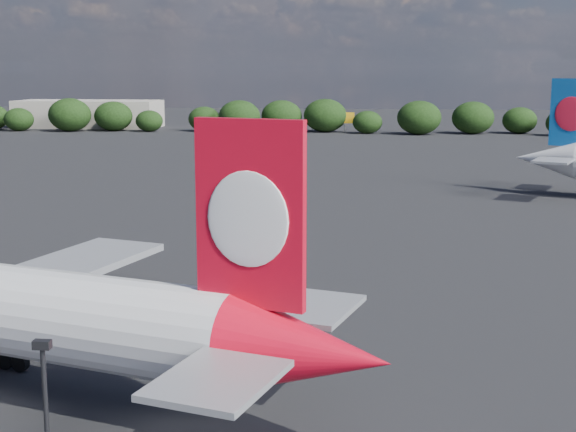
# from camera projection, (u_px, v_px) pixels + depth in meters

# --- Properties ---
(ground) EXTENTS (500.00, 500.00, 0.00)m
(ground) POSITION_uv_depth(u_px,v_px,m) (208.00, 207.00, 103.56)
(ground) COLOR black
(ground) RESTS_ON ground
(terminal_building) EXTENTS (42.00, 16.00, 8.00)m
(terminal_building) POSITION_uv_depth(u_px,v_px,m) (89.00, 114.00, 239.14)
(terminal_building) COLOR #A4998D
(terminal_building) RESTS_ON ground
(highway_sign) EXTENTS (6.00, 0.30, 4.50)m
(highway_sign) POSITION_uv_depth(u_px,v_px,m) (234.00, 122.00, 218.31)
(highway_sign) COLOR #135F1A
(highway_sign) RESTS_ON ground
(billboard_yellow) EXTENTS (5.00, 0.30, 5.50)m
(billboard_yellow) POSITION_uv_depth(u_px,v_px,m) (345.00, 118.00, 220.61)
(billboard_yellow) COLOR #F5AE15
(billboard_yellow) RESTS_ON ground
(horizon_treeline) EXTENTS (205.58, 16.04, 9.30)m
(horizon_treeline) POSITION_uv_depth(u_px,v_px,m) (340.00, 118.00, 217.80)
(horizon_treeline) COLOR black
(horizon_treeline) RESTS_ON ground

